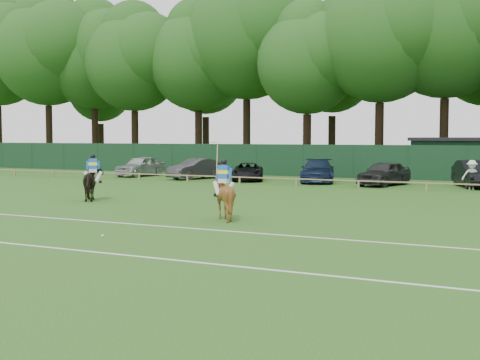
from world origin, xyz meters
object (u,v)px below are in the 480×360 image
Objects in this scene: spectator_left at (472,175)px; sedan_navy at (318,171)px; sedan_grey at (196,169)px; sedan_silver at (141,166)px; estate_black at (475,174)px; horse_dark at (93,183)px; suv_black at (248,172)px; polo_ball at (102,236)px; hatch_grey at (384,173)px; horse_chestnut at (224,197)px; utility_shed at (471,158)px.

sedan_navy is at bearing 156.57° from spectator_left.
sedan_grey is 19.35m from spectator_left.
sedan_grey is 0.85× the size of sedan_navy.
spectator_left is at bearing -1.05° from sedan_silver.
spectator_left is (0.06, -2.07, 0.05)m from estate_black.
horse_dark reaches higher than sedan_navy.
suv_black is 0.90× the size of estate_black.
suv_black is (9.76, -0.88, -0.17)m from sedan_silver.
polo_ball is (7.65, -8.90, -0.82)m from horse_dark.
sedan_navy is 4.87m from hatch_grey.
horse_chestnut is 29.00m from utility_shed.
horse_chestnut is 0.32× the size of sedan_navy.
sedan_grey is at bearing -153.52° from utility_shed.
horse_chestnut is 0.39× the size of suv_black.
horse_chestnut reaches higher than polo_ball.
hatch_grey is at bearing 0.54° from sedan_silver.
suv_black is (0.68, 15.88, -0.24)m from horse_dark.
sedan_grey is at bearing 114.33° from polo_ball.
horse_dark is 19.07m from sedan_silver.
suv_black reaches higher than polo_ball.
suv_black is at bearing 162.40° from estate_black.
utility_shed reaches higher than polo_ball.
sedan_silver is at bearing 151.28° from suv_black.
suv_black is 15.10m from spectator_left.
suv_black is 50.14× the size of polo_ball.
sedan_silver reaches higher than suv_black.
horse_dark is 28.86m from utility_shed.
estate_black reaches higher than sedan_grey.
hatch_grey is at bearing 15.18° from sedan_grey.
horse_chestnut is 19.30m from hatch_grey.
sedan_silver is at bearing 123.09° from polo_ball.
hatch_grey is at bearing -94.87° from horse_chestnut.
sedan_silver reaches higher than polo_ball.
spectator_left is (19.31, -1.20, 0.12)m from sedan_grey.
suv_black is 4.96m from sedan_navy.
horse_chestnut is 5.61m from polo_ball.
utility_shed reaches higher than horse_chestnut.
polo_ball is at bearing -101.46° from utility_shed.
hatch_grey is (4.77, -0.96, 0.00)m from sedan_navy.
horse_dark reaches higher than suv_black.
horse_dark is 0.44× the size of sedan_silver.
spectator_left reaches higher than hatch_grey.
sedan_grey is 9.18m from sedan_navy.
horse_chestnut is 0.38× the size of hatch_grey.
estate_black is 26.94m from polo_ball.
suv_black is at bearing 15.45° from sedan_grey.
horse_chestnut is at bearing -90.20° from suv_black.
utility_shed is (18.09, 9.01, 0.79)m from sedan_grey.
horse_chestnut is 19.45m from spectator_left.
sedan_navy is (9.15, 0.74, 0.03)m from sedan_grey.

